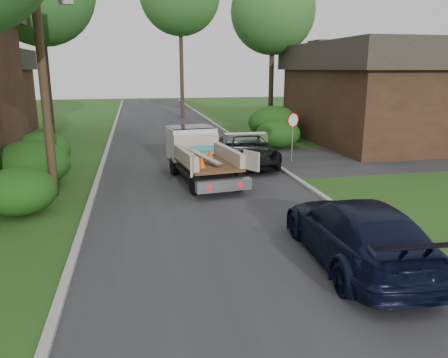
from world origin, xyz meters
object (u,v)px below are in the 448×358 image
utility_pole (41,50)px  flatbed_truck (197,151)px  tree_right_far (273,12)px  navy_suv (356,232)px  black_pickup (247,150)px  stop_sign (293,127)px  house_right (383,92)px

utility_pole → flatbed_truck: bearing=17.5°
tree_right_far → flatbed_truck: 16.87m
tree_right_far → flatbed_truck: size_ratio=2.00×
flatbed_truck → navy_suv: 9.58m
flatbed_truck → black_pickup: flatbed_truck is taller
tree_right_far → utility_pole: bearing=-130.8°
black_pickup → navy_suv: 11.20m
tree_right_far → black_pickup: (-4.69, -11.31, -7.74)m
utility_pole → navy_suv: utility_pole is taller
stop_sign → flatbed_truck: (-5.10, -2.26, -0.65)m
utility_pole → flatbed_truck: size_ratio=1.74×
utility_pole → navy_suv: (8.08, -7.48, -4.39)m
house_right → stop_sign: bearing=-147.3°
utility_pole → black_pickup: bearing=24.1°
stop_sign → utility_pole: utility_pole is taller
stop_sign → house_right: house_right is taller
house_right → black_pickup: bearing=-152.5°
navy_suv → tree_right_far: bearing=-99.0°
stop_sign → navy_suv: size_ratio=0.46×
tree_right_far → stop_sign: bearing=-101.8°
house_right → navy_suv: size_ratio=2.40×
navy_suv → house_right: bearing=-119.0°
stop_sign → black_pickup: size_ratio=0.47×
utility_pole → black_pickup: utility_pole is taller
utility_pole → house_right: bearing=26.0°
navy_suv → utility_pole: bearing=-39.5°
stop_sign → house_right: (7.80, 5.00, 1.38)m
stop_sign → navy_suv: bearing=-102.7°
utility_pole → tree_right_far: 20.12m
utility_pole → house_right: (18.48, 9.02, -2.01)m
flatbed_truck → black_pickup: bearing=28.0°
utility_pole → black_pickup: (8.29, 3.71, -4.43)m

